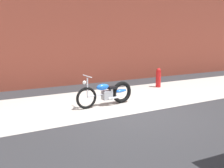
# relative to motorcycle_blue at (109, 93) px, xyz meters

# --- Properties ---
(ground_plane) EXTENTS (80.00, 80.00, 0.00)m
(ground_plane) POSITION_rel_motorcycle_blue_xyz_m (0.26, -1.18, -0.40)
(ground_plane) COLOR #2D2D30
(sidewalk_slab) EXTENTS (36.00, 3.50, 0.01)m
(sidewalk_slab) POSITION_rel_motorcycle_blue_xyz_m (0.26, 0.57, -0.40)
(sidewalk_slab) COLOR #B2ADA3
(sidewalk_slab) RESTS_ON ground
(brick_building_wall) EXTENTS (36.00, 0.50, 5.86)m
(brick_building_wall) POSITION_rel_motorcycle_blue_xyz_m (0.26, 4.02, 2.53)
(brick_building_wall) COLOR brown
(brick_building_wall) RESTS_ON ground
(motorcycle_blue) EXTENTS (2.01, 0.58, 1.03)m
(motorcycle_blue) POSITION_rel_motorcycle_blue_xyz_m (0.00, 0.00, 0.00)
(motorcycle_blue) COLOR black
(motorcycle_blue) RESTS_ON ground
(fire_hydrant) EXTENTS (0.22, 0.22, 0.84)m
(fire_hydrant) POSITION_rel_motorcycle_blue_xyz_m (3.25, 1.54, 0.03)
(fire_hydrant) COLOR red
(fire_hydrant) RESTS_ON ground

